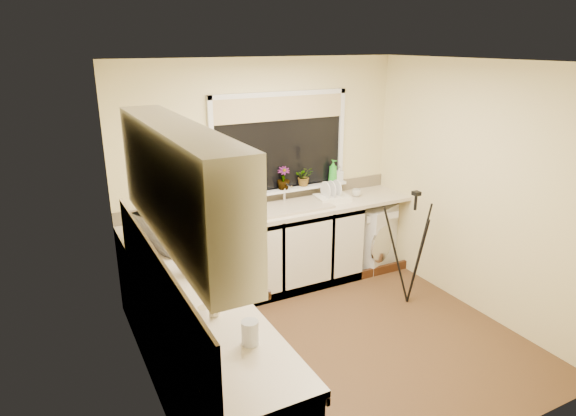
{
  "coord_description": "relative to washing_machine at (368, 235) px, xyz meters",
  "views": [
    {
      "loc": [
        -2.17,
        -3.28,
        2.6
      ],
      "look_at": [
        -0.18,
        0.55,
        1.15
      ],
      "focal_mm": 31.07,
      "sensor_mm": 36.0,
      "label": 1
    }
  ],
  "objects": [
    {
      "name": "floor",
      "position": [
        -1.26,
        -1.24,
        -0.38
      ],
      "size": [
        3.2,
        3.2,
        0.0
      ],
      "primitive_type": "plane",
      "color": "#503620",
      "rests_on": "ground"
    },
    {
      "name": "ceiling",
      "position": [
        -1.26,
        -1.24,
        2.07
      ],
      "size": [
        3.2,
        3.2,
        0.0
      ],
      "primitive_type": "plane",
      "rotation": [
        3.14,
        0.0,
        0.0
      ],
      "color": "white",
      "rests_on": "ground"
    },
    {
      "name": "wall_back",
      "position": [
        -1.26,
        0.26,
        0.84
      ],
      "size": [
        3.2,
        0.0,
        3.2
      ],
      "primitive_type": "plane",
      "rotation": [
        1.57,
        0.0,
        0.0
      ],
      "color": "beige",
      "rests_on": "ground"
    },
    {
      "name": "wall_front",
      "position": [
        -1.26,
        -2.74,
        0.84
      ],
      "size": [
        3.2,
        0.0,
        3.2
      ],
      "primitive_type": "plane",
      "rotation": [
        -1.57,
        0.0,
        0.0
      ],
      "color": "beige",
      "rests_on": "ground"
    },
    {
      "name": "wall_left",
      "position": [
        -2.86,
        -1.24,
        0.84
      ],
      "size": [
        0.0,
        3.0,
        3.0
      ],
      "primitive_type": "plane",
      "rotation": [
        1.57,
        0.0,
        1.57
      ],
      "color": "beige",
      "rests_on": "ground"
    },
    {
      "name": "wall_right",
      "position": [
        0.34,
        -1.24,
        0.84
      ],
      "size": [
        0.0,
        3.0,
        3.0
      ],
      "primitive_type": "plane",
      "rotation": [
        1.57,
        0.0,
        -1.57
      ],
      "color": "beige",
      "rests_on": "ground"
    },
    {
      "name": "base_cabinet_back",
      "position": [
        -1.58,
        -0.04,
        0.05
      ],
      "size": [
        2.55,
        0.6,
        0.86
      ],
      "primitive_type": "cube",
      "color": "silver",
      "rests_on": "floor"
    },
    {
      "name": "base_cabinet_left",
      "position": [
        -2.56,
        -1.54,
        0.05
      ],
      "size": [
        0.54,
        2.4,
        0.86
      ],
      "primitive_type": "cube",
      "color": "silver",
      "rests_on": "floor"
    },
    {
      "name": "worktop_back",
      "position": [
        -1.26,
        -0.04,
        0.5
      ],
      "size": [
        3.2,
        0.6,
        0.04
      ],
      "primitive_type": "cube",
      "color": "beige",
      "rests_on": "base_cabinet_back"
    },
    {
      "name": "worktop_left",
      "position": [
        -2.56,
        -1.54,
        0.5
      ],
      "size": [
        0.6,
        2.4,
        0.04
      ],
      "primitive_type": "cube",
      "color": "beige",
      "rests_on": "base_cabinet_left"
    },
    {
      "name": "upper_cabinet",
      "position": [
        -2.7,
        -1.69,
        1.42
      ],
      "size": [
        0.28,
        1.9,
        0.7
      ],
      "primitive_type": "cube",
      "color": "silver",
      "rests_on": "wall_left"
    },
    {
      "name": "splashback_left",
      "position": [
        -2.85,
        -1.54,
        0.74
      ],
      "size": [
        0.02,
        2.4,
        0.45
      ],
      "primitive_type": "cube",
      "color": "beige",
      "rests_on": "wall_left"
    },
    {
      "name": "splashback_back",
      "position": [
        -1.26,
        0.25,
        0.59
      ],
      "size": [
        3.2,
        0.02,
        0.14
      ],
      "primitive_type": "cube",
      "color": "beige",
      "rests_on": "wall_back"
    },
    {
      "name": "window_glass",
      "position": [
        -1.06,
        0.24,
        1.17
      ],
      "size": [
        1.5,
        0.02,
        1.0
      ],
      "primitive_type": "cube",
      "color": "black",
      "rests_on": "wall_back"
    },
    {
      "name": "window_blind",
      "position": [
        -1.06,
        0.22,
        1.54
      ],
      "size": [
        1.5,
        0.02,
        0.25
      ],
      "primitive_type": "cube",
      "color": "tan",
      "rests_on": "wall_back"
    },
    {
      "name": "windowsill",
      "position": [
        -1.06,
        0.19,
        0.65
      ],
      "size": [
        1.6,
        0.14,
        0.03
      ],
      "primitive_type": "cube",
      "color": "white",
      "rests_on": "wall_back"
    },
    {
      "name": "sink",
      "position": [
        -1.06,
        -0.04,
        0.53
      ],
      "size": [
        0.82,
        0.46,
        0.03
      ],
      "primitive_type": "cube",
      "color": "tan",
      "rests_on": "worktop_back"
    },
    {
      "name": "faucet",
      "position": [
        -1.06,
        0.14,
        0.64
      ],
      "size": [
        0.03,
        0.03,
        0.24
      ],
      "primitive_type": "cylinder",
      "color": "silver",
      "rests_on": "worktop_back"
    },
    {
      "name": "washing_machine",
      "position": [
        0.0,
        0.0,
        0.0
      ],
      "size": [
        0.7,
        0.69,
        0.76
      ],
      "primitive_type": "cube",
      "rotation": [
        0.0,
        0.0,
        0.4
      ],
      "color": "silver",
      "rests_on": "floor"
    },
    {
      "name": "laptop",
      "position": [
        -1.81,
        -0.12,
        0.58
      ],
      "size": [
        0.38,
        0.37,
        0.21
      ],
      "rotation": [
        0.0,
        0.0,
        -0.4
      ],
      "color": "#A7A7AF",
      "rests_on": "worktop_back"
    },
    {
      "name": "kettle",
      "position": [
        -2.45,
        -1.11,
        0.63
      ],
      "size": [
        0.17,
        0.17,
        0.23
      ],
      "primitive_type": "cylinder",
      "color": "silver",
      "rests_on": "worktop_left"
    },
    {
      "name": "dish_rack",
      "position": [
        -0.53,
        -0.02,
        0.55
      ],
      "size": [
        0.4,
        0.32,
        0.06
      ],
      "primitive_type": "cube",
      "rotation": [
        0.0,
        0.0,
        -0.13
      ],
      "color": "white",
      "rests_on": "worktop_back"
    },
    {
      "name": "tripod",
      "position": [
        -0.18,
        -0.98,
        0.22
      ],
      "size": [
        0.73,
        0.73,
        1.21
      ],
      "primitive_type": null,
      "rotation": [
        0.0,
        0.0,
        0.25
      ],
      "color": "black",
      "rests_on": "floor"
    },
    {
      "name": "glass_jug",
      "position": [
        -2.46,
        -2.17,
        0.59
      ],
      "size": [
        0.1,
        0.1,
        0.15
      ],
      "primitive_type": "cylinder",
      "color": "silver",
      "rests_on": "worktop_left"
    },
    {
      "name": "steel_jar",
      "position": [
        -2.62,
        -1.81,
        0.57
      ],
      "size": [
        0.07,
        0.07,
        0.1
      ],
      "primitive_type": "cylinder",
      "color": "white",
      "rests_on": "worktop_left"
    },
    {
      "name": "microwave",
      "position": [
        -2.5,
        -0.47,
        0.67
      ],
      "size": [
        0.54,
        0.63,
        0.29
      ],
      "primitive_type": "imported",
      "rotation": [
        0.0,
        0.0,
        1.99
      ],
      "color": "white",
      "rests_on": "worktop_left"
    },
    {
      "name": "plant_a",
      "position": [
        -1.6,
        0.18,
        0.79
      ],
      "size": [
        0.15,
        0.13,
        0.24
      ],
      "primitive_type": "imported",
      "rotation": [
        0.0,
        0.0,
        0.41
      ],
      "color": "#999999",
      "rests_on": "windowsill"
    },
    {
      "name": "plant_b",
      "position": [
        -1.35,
        0.15,
        0.8
      ],
      "size": [
        0.16,
        0.13,
        0.27
      ],
      "primitive_type": "imported",
      "rotation": [
        0.0,
        0.0,
        0.09
      ],
      "color": "#999999",
      "rests_on": "windowsill"
    },
    {
      "name": "plant_c",
      "position": [
        -1.05,
        0.17,
        0.79
      ],
      "size": [
        0.18,
        0.18,
        0.25
      ],
      "primitive_type": "imported",
      "rotation": [
        0.0,
        0.0,
        -0.36
      ],
      "color": "#999999",
      "rests_on": "windowsill"
    },
    {
      "name": "plant_d",
      "position": [
        -0.78,
        0.19,
        0.78
      ],
      "size": [
        0.25,
        0.23,
        0.22
      ],
      "primitive_type": "imported",
      "rotation": [
        0.0,
        0.0,
        -0.38
      ],
      "color": "#999999",
      "rests_on": "windowsill"
    },
    {
      "name": "soap_bottle_green",
      "position": [
        -0.41,
        0.17,
        0.8
      ],
      "size": [
        0.13,
        0.13,
        0.26
      ],
      "primitive_type": "imported",
      "rotation": [
        0.0,
        0.0,
        0.42
      ],
      "color": "green",
      "rests_on": "windowsill"
    },
    {
      "name": "soap_bottle_clear",
      "position": [
        -0.32,
        0.18,
        0.76
      ],
      "size": [
        0.1,
        0.1,
        0.18
      ],
      "primitive_type": "imported",
      "rotation": [
        0.0,
        0.0,
        -0.25
      ],
      "color": "#999999",
      "rests_on": "windowsill"
    },
    {
      "name": "cup_back",
      "position": [
        -0.21,
        -0.02,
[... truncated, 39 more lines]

